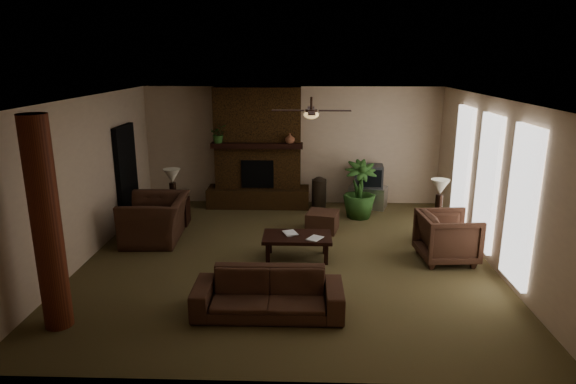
{
  "coord_description": "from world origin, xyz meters",
  "views": [
    {
      "loc": [
        0.29,
        -8.18,
        3.44
      ],
      "look_at": [
        0.0,
        0.4,
        1.1
      ],
      "focal_mm": 30.81,
      "sensor_mm": 36.0,
      "label": 1
    }
  ],
  "objects_px": {
    "floor_vase": "(319,191)",
    "tv_stand": "(368,197)",
    "sofa": "(268,286)",
    "coffee_table": "(297,238)",
    "lamp_left": "(172,178)",
    "armchair_left": "(155,212)",
    "armchair_right": "(448,235)",
    "log_column": "(47,225)",
    "lamp_right": "(440,190)",
    "ottoman": "(322,221)",
    "side_table_left": "(177,211)",
    "floor_plant": "(359,202)",
    "side_table_right": "(437,226)"
  },
  "relations": [
    {
      "from": "sofa",
      "to": "coffee_table",
      "type": "bearing_deg",
      "value": 79.18
    },
    {
      "from": "side_table_right",
      "to": "armchair_right",
      "type": "bearing_deg",
      "value": -95.72
    },
    {
      "from": "floor_plant",
      "to": "sofa",
      "type": "bearing_deg",
      "value": -111.42
    },
    {
      "from": "log_column",
      "to": "floor_vase",
      "type": "bearing_deg",
      "value": 56.31
    },
    {
      "from": "floor_vase",
      "to": "side_table_right",
      "type": "height_order",
      "value": "floor_vase"
    },
    {
      "from": "armchair_right",
      "to": "armchair_left",
      "type": "bearing_deg",
      "value": 76.41
    },
    {
      "from": "floor_vase",
      "to": "lamp_right",
      "type": "bearing_deg",
      "value": -40.83
    },
    {
      "from": "log_column",
      "to": "sofa",
      "type": "bearing_deg",
      "value": 8.43
    },
    {
      "from": "sofa",
      "to": "lamp_left",
      "type": "distance_m",
      "value": 4.45
    },
    {
      "from": "coffee_table",
      "to": "side_table_left",
      "type": "height_order",
      "value": "side_table_left"
    },
    {
      "from": "lamp_right",
      "to": "floor_plant",
      "type": "bearing_deg",
      "value": 136.56
    },
    {
      "from": "lamp_right",
      "to": "ottoman",
      "type": "bearing_deg",
      "value": 169.77
    },
    {
      "from": "armchair_left",
      "to": "coffee_table",
      "type": "distance_m",
      "value": 2.87
    },
    {
      "from": "log_column",
      "to": "armchair_left",
      "type": "bearing_deg",
      "value": 83.22
    },
    {
      "from": "floor_plant",
      "to": "lamp_right",
      "type": "distance_m",
      "value": 2.01
    },
    {
      "from": "coffee_table",
      "to": "floor_vase",
      "type": "distance_m",
      "value": 3.05
    },
    {
      "from": "sofa",
      "to": "lamp_right",
      "type": "relative_size",
      "value": 3.17
    },
    {
      "from": "tv_stand",
      "to": "floor_vase",
      "type": "xyz_separation_m",
      "value": [
        -1.17,
        -0.17,
        0.18
      ]
    },
    {
      "from": "coffee_table",
      "to": "tv_stand",
      "type": "height_order",
      "value": "tv_stand"
    },
    {
      "from": "ottoman",
      "to": "side_table_left",
      "type": "distance_m",
      "value": 3.11
    },
    {
      "from": "sofa",
      "to": "ottoman",
      "type": "relative_size",
      "value": 3.43
    },
    {
      "from": "floor_vase",
      "to": "side_table_left",
      "type": "height_order",
      "value": "floor_vase"
    },
    {
      "from": "lamp_left",
      "to": "armchair_left",
      "type": "bearing_deg",
      "value": -95.43
    },
    {
      "from": "log_column",
      "to": "side_table_left",
      "type": "distance_m",
      "value": 4.35
    },
    {
      "from": "coffee_table",
      "to": "floor_plant",
      "type": "distance_m",
      "value": 2.73
    },
    {
      "from": "sofa",
      "to": "tv_stand",
      "type": "xyz_separation_m",
      "value": [
        2.0,
        5.14,
        -0.15
      ]
    },
    {
      "from": "armchair_right",
      "to": "lamp_left",
      "type": "relative_size",
      "value": 1.46
    },
    {
      "from": "armchair_left",
      "to": "floor_vase",
      "type": "xyz_separation_m",
      "value": [
        3.21,
        2.2,
        -0.14
      ]
    },
    {
      "from": "armchair_right",
      "to": "lamp_left",
      "type": "xyz_separation_m",
      "value": [
        -5.26,
        1.82,
        0.53
      ]
    },
    {
      "from": "coffee_table",
      "to": "tv_stand",
      "type": "xyz_separation_m",
      "value": [
        1.63,
        3.18,
        -0.12
      ]
    },
    {
      "from": "tv_stand",
      "to": "lamp_right",
      "type": "xyz_separation_m",
      "value": [
        1.09,
        -2.11,
        0.75
      ]
    },
    {
      "from": "log_column",
      "to": "side_table_right",
      "type": "height_order",
      "value": "log_column"
    },
    {
      "from": "side_table_right",
      "to": "tv_stand",
      "type": "bearing_deg",
      "value": 116.82
    },
    {
      "from": "ottoman",
      "to": "lamp_left",
      "type": "xyz_separation_m",
      "value": [
        -3.15,
        0.35,
        0.8
      ]
    },
    {
      "from": "armchair_right",
      "to": "floor_vase",
      "type": "bearing_deg",
      "value": 30.48
    },
    {
      "from": "lamp_right",
      "to": "floor_vase",
      "type": "bearing_deg",
      "value": 139.17
    },
    {
      "from": "armchair_left",
      "to": "armchair_right",
      "type": "xyz_separation_m",
      "value": [
        5.36,
        -0.82,
        -0.1
      ]
    },
    {
      "from": "armchair_left",
      "to": "tv_stand",
      "type": "distance_m",
      "value": 4.99
    },
    {
      "from": "armchair_left",
      "to": "lamp_left",
      "type": "xyz_separation_m",
      "value": [
        0.1,
        1.0,
        0.42
      ]
    },
    {
      "from": "sofa",
      "to": "tv_stand",
      "type": "distance_m",
      "value": 5.52
    },
    {
      "from": "log_column",
      "to": "lamp_left",
      "type": "height_order",
      "value": "log_column"
    },
    {
      "from": "side_table_left",
      "to": "lamp_right",
      "type": "relative_size",
      "value": 0.85
    },
    {
      "from": "tv_stand",
      "to": "side_table_left",
      "type": "bearing_deg",
      "value": -143.04
    },
    {
      "from": "floor_vase",
      "to": "tv_stand",
      "type": "bearing_deg",
      "value": 8.1
    },
    {
      "from": "armchair_right",
      "to": "lamp_left",
      "type": "distance_m",
      "value": 5.59
    },
    {
      "from": "log_column",
      "to": "coffee_table",
      "type": "bearing_deg",
      "value": 37.13
    },
    {
      "from": "log_column",
      "to": "tv_stand",
      "type": "height_order",
      "value": "log_column"
    },
    {
      "from": "floor_plant",
      "to": "side_table_right",
      "type": "distance_m",
      "value": 1.93
    },
    {
      "from": "armchair_left",
      "to": "tv_stand",
      "type": "xyz_separation_m",
      "value": [
        4.38,
        2.37,
        -0.33
      ]
    },
    {
      "from": "log_column",
      "to": "armchair_right",
      "type": "bearing_deg",
      "value": 22.37
    }
  ]
}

